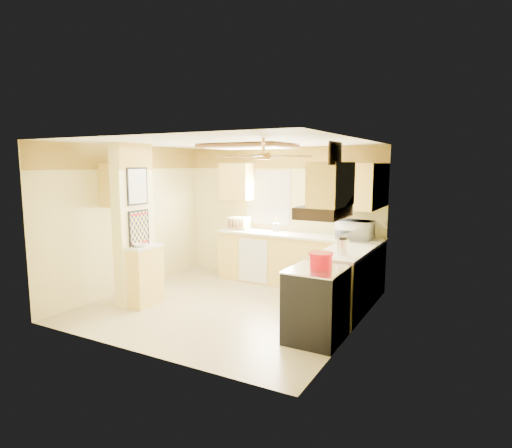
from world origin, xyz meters
The scene contains 34 objects.
floor centered at (0.00, 0.00, 0.00)m, with size 4.00×4.00×0.00m, color tan.
ceiling centered at (0.00, 0.00, 2.50)m, with size 4.00×4.00×0.00m, color white.
wall_back centered at (0.00, 1.90, 1.25)m, with size 4.00×4.00×0.00m, color #F1E393.
wall_front centered at (0.00, -1.90, 1.25)m, with size 4.00×4.00×0.00m, color #F1E393.
wall_left centered at (-2.00, 0.00, 1.25)m, with size 3.80×3.80×0.00m, color #F1E393.
wall_right centered at (2.00, 0.00, 1.25)m, with size 3.80×3.80×0.00m, color #F1E393.
wallpaper_border centered at (0.00, 1.88, 2.30)m, with size 4.00×0.02×0.40m, color yellow.
partition_column centered at (-1.35, -0.55, 1.25)m, with size 0.20×0.70×2.50m, color #F1E393.
partition_ledge centered at (-1.13, -0.55, 0.45)m, with size 0.25×0.55×0.90m, color #FFE072.
ledge_top centered at (-1.13, -0.55, 0.92)m, with size 0.28×0.58×0.04m, color white.
lower_cabinets_back centered at (0.50, 1.60, 0.45)m, with size 3.00×0.60×0.90m, color #FFE072.
lower_cabinets_right centered at (1.70, 0.60, 0.45)m, with size 0.60×1.40×0.90m, color #FFE072.
countertop_back centered at (0.50, 1.59, 0.92)m, with size 3.04×0.64×0.04m, color white.
countertop_right centered at (1.69, 0.60, 0.92)m, with size 0.64×1.44×0.04m, color white.
dishwasher_panel centered at (-0.25, 1.29, 0.43)m, with size 0.58×0.02×0.80m, color white.
window centered at (-0.25, 1.89, 1.55)m, with size 0.92×0.02×1.02m.
upper_cab_back_left centered at (-0.85, 1.72, 1.85)m, with size 0.60×0.35×0.70m, color #FFE072.
upper_cab_back_right centered at (1.55, 1.72, 1.85)m, with size 0.90×0.35×0.70m, color #FFE072.
upper_cab_right centered at (1.82, 1.25, 1.85)m, with size 0.35×1.00×0.70m, color #FFE072.
upper_cab_left_wall centered at (-1.82, -0.25, 1.85)m, with size 0.35×0.75×0.70m, color #FFE072.
upper_cab_over_stove centered at (1.82, -0.55, 1.95)m, with size 0.35×0.76×0.52m, color #FFE072.
stove centered at (1.67, -0.55, 0.46)m, with size 0.68×0.77×0.92m.
range_hood centered at (1.74, -0.55, 1.62)m, with size 0.50×0.76×0.14m, color black.
poster_menu centered at (-1.24, -0.55, 1.85)m, with size 0.02×0.42×0.57m.
poster_nashville centered at (-1.24, -0.55, 1.20)m, with size 0.02×0.42×0.57m.
ceiling_light_panel centered at (0.10, 0.50, 2.46)m, with size 1.35×0.95×0.06m.
ceiling_fan centered at (1.00, -0.70, 2.29)m, with size 1.15×1.15×0.26m.
vent_grate centered at (1.98, -0.90, 2.30)m, with size 0.02×0.40×0.25m, color black.
microwave centered at (1.55, 1.57, 1.10)m, with size 0.57×0.38×0.31m, color white.
bowl centered at (-1.13, -0.65, 0.96)m, with size 0.19×0.19×0.05m, color white.
dutch_oven centered at (1.71, -0.53, 1.02)m, with size 0.30×0.30×0.20m.
kettle centered at (1.73, 0.28, 1.05)m, with size 0.16×0.16×0.24m.
dish_rack centered at (-0.75, 1.62, 1.02)m, with size 0.42×0.32×0.23m.
utensil_crock centered at (0.01, 1.71, 1.02)m, with size 0.12×0.12×0.24m.
Camera 1 is at (3.46, -5.40, 2.19)m, focal length 30.00 mm.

